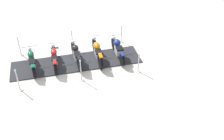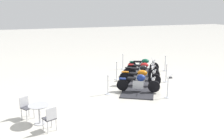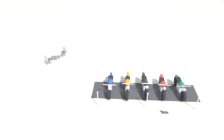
{
  "view_description": "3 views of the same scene",
  "coord_description": "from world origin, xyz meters",
  "px_view_note": "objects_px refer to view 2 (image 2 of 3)",
  "views": [
    {
      "loc": [
        -9.28,
        6.58,
        7.69
      ],
      "look_at": [
        -2.32,
        -0.22,
        0.64
      ],
      "focal_mm": 42.99,
      "sensor_mm": 36.0,
      "label": 1
    },
    {
      "loc": [
        -6.64,
        -13.38,
        4.35
      ],
      "look_at": [
        -1.96,
        -0.33,
        0.91
      ],
      "focal_mm": 41.17,
      "sensor_mm": 36.0,
      "label": 2
    },
    {
      "loc": [
        8.23,
        -6.4,
        8.24
      ],
      "look_at": [
        -1.67,
        -1.44,
        1.08
      ],
      "focal_mm": 33.17,
      "sensor_mm": 36.0,
      "label": 3
    }
  ],
  "objects_px": {
    "stanchion_right_front": "(168,90)",
    "info_placard": "(171,77)",
    "stanchion_left_front": "(108,88)",
    "cafe_chair_across_table": "(50,117)",
    "motorcycle_forest": "(144,65)",
    "stanchion_left_mid": "(117,73)",
    "cafe_table": "(39,110)",
    "stanchion_right_rear": "(165,65)",
    "motorcycle_copper": "(140,77)",
    "motorcycle_maroon": "(143,69)",
    "cafe_chair_near_table": "(26,106)",
    "stanchion_left_rear": "(123,64)",
    "motorcycle_navy": "(139,83)",
    "stanchion_right_mid": "(166,76)",
    "motorcycle_black": "(141,72)"
  },
  "relations": [
    {
      "from": "motorcycle_black",
      "to": "stanchion_left_front",
      "type": "height_order",
      "value": "motorcycle_black"
    },
    {
      "from": "stanchion_right_rear",
      "to": "stanchion_left_mid",
      "type": "bearing_deg",
      "value": -166.89
    },
    {
      "from": "motorcycle_copper",
      "to": "stanchion_left_rear",
      "type": "xyz_separation_m",
      "value": [
        0.6,
        4.08,
        -0.17
      ]
    },
    {
      "from": "cafe_chair_across_table",
      "to": "motorcycle_forest",
      "type": "bearing_deg",
      "value": -69.46
    },
    {
      "from": "cafe_chair_near_table",
      "to": "info_placard",
      "type": "bearing_deg",
      "value": 77.19
    },
    {
      "from": "stanchion_left_mid",
      "to": "cafe_table",
      "type": "xyz_separation_m",
      "value": [
        -4.9,
        -4.7,
        0.18
      ]
    },
    {
      "from": "stanchion_right_front",
      "to": "motorcycle_copper",
      "type": "bearing_deg",
      "value": 100.72
    },
    {
      "from": "stanchion_right_front",
      "to": "stanchion_left_mid",
      "type": "distance_m",
      "value": 4.04
    },
    {
      "from": "motorcycle_copper",
      "to": "cafe_chair_across_table",
      "type": "relative_size",
      "value": 2.27
    },
    {
      "from": "motorcycle_navy",
      "to": "stanchion_left_mid",
      "type": "height_order",
      "value": "stanchion_left_mid"
    },
    {
      "from": "stanchion_right_rear",
      "to": "info_placard",
      "type": "xyz_separation_m",
      "value": [
        -0.59,
        -1.68,
        -0.31
      ]
    },
    {
      "from": "motorcycle_forest",
      "to": "stanchion_left_rear",
      "type": "height_order",
      "value": "stanchion_left_rear"
    },
    {
      "from": "stanchion_left_front",
      "to": "cafe_chair_across_table",
      "type": "distance_m",
      "value": 4.44
    },
    {
      "from": "motorcycle_maroon",
      "to": "stanchion_right_rear",
      "type": "height_order",
      "value": "stanchion_right_rear"
    },
    {
      "from": "stanchion_left_front",
      "to": "motorcycle_copper",
      "type": "bearing_deg",
      "value": 18.19
    },
    {
      "from": "stanchion_right_front",
      "to": "cafe_chair_across_table",
      "type": "distance_m",
      "value": 5.99
    },
    {
      "from": "motorcycle_copper",
      "to": "cafe_table",
      "type": "bearing_deg",
      "value": -121.23
    },
    {
      "from": "motorcycle_copper",
      "to": "stanchion_right_front",
      "type": "xyz_separation_m",
      "value": [
        0.41,
        -2.18,
        -0.14
      ]
    },
    {
      "from": "stanchion_right_rear",
      "to": "stanchion_left_front",
      "type": "bearing_deg",
      "value": -148.09
    },
    {
      "from": "motorcycle_black",
      "to": "cafe_chair_near_table",
      "type": "height_order",
      "value": "motorcycle_black"
    },
    {
      "from": "stanchion_right_mid",
      "to": "info_placard",
      "type": "bearing_deg",
      "value": 42.35
    },
    {
      "from": "info_placard",
      "to": "cafe_table",
      "type": "bearing_deg",
      "value": -34.6
    },
    {
      "from": "motorcycle_forest",
      "to": "stanchion_left_mid",
      "type": "relative_size",
      "value": 1.75
    },
    {
      "from": "cafe_table",
      "to": "motorcycle_maroon",
      "type": "bearing_deg",
      "value": 35.88
    },
    {
      "from": "stanchion_right_front",
      "to": "cafe_table",
      "type": "xyz_separation_m",
      "value": [
        -6.09,
        -0.83,
        0.19
      ]
    },
    {
      "from": "cafe_table",
      "to": "cafe_chair_near_table",
      "type": "bearing_deg",
      "value": 123.31
    },
    {
      "from": "motorcycle_forest",
      "to": "stanchion_right_rear",
      "type": "relative_size",
      "value": 1.84
    },
    {
      "from": "motorcycle_forest",
      "to": "cafe_chair_near_table",
      "type": "xyz_separation_m",
      "value": [
        -7.73,
        -5.13,
        0.02
      ]
    },
    {
      "from": "motorcycle_navy",
      "to": "stanchion_right_mid",
      "type": "xyz_separation_m",
      "value": [
        2.32,
        1.14,
        -0.14
      ]
    },
    {
      "from": "stanchion_right_front",
      "to": "info_placard",
      "type": "bearing_deg",
      "value": 55.22
    },
    {
      "from": "stanchion_left_rear",
      "to": "cafe_chair_across_table",
      "type": "distance_m",
      "value": 9.86
    },
    {
      "from": "motorcycle_navy",
      "to": "stanchion_right_mid",
      "type": "relative_size",
      "value": 1.84
    },
    {
      "from": "info_placard",
      "to": "cafe_chair_across_table",
      "type": "bearing_deg",
      "value": -29.49
    },
    {
      "from": "motorcycle_black",
      "to": "stanchion_left_front",
      "type": "distance_m",
      "value": 3.15
    },
    {
      "from": "motorcycle_maroon",
      "to": "motorcycle_forest",
      "type": "height_order",
      "value": "motorcycle_maroon"
    },
    {
      "from": "stanchion_right_mid",
      "to": "stanchion_left_front",
      "type": "distance_m",
      "value": 4.05
    },
    {
      "from": "motorcycle_navy",
      "to": "motorcycle_maroon",
      "type": "relative_size",
      "value": 1.08
    },
    {
      "from": "stanchion_left_front",
      "to": "motorcycle_black",
      "type": "bearing_deg",
      "value": 31.57
    },
    {
      "from": "motorcycle_black",
      "to": "stanchion_left_rear",
      "type": "height_order",
      "value": "stanchion_left_rear"
    },
    {
      "from": "motorcycle_maroon",
      "to": "stanchion_left_mid",
      "type": "xyz_separation_m",
      "value": [
        -1.84,
        -0.18,
        -0.09
      ]
    },
    {
      "from": "motorcycle_navy",
      "to": "cafe_chair_across_table",
      "type": "relative_size",
      "value": 2.19
    },
    {
      "from": "motorcycle_copper",
      "to": "motorcycle_maroon",
      "type": "distance_m",
      "value": 2.15
    },
    {
      "from": "cafe_chair_across_table",
      "to": "cafe_chair_near_table",
      "type": "bearing_deg",
      "value": 5.24
    },
    {
      "from": "stanchion_right_front",
      "to": "stanchion_left_mid",
      "type": "height_order",
      "value": "stanchion_left_mid"
    },
    {
      "from": "motorcycle_forest",
      "to": "stanchion_left_rear",
      "type": "distance_m",
      "value": 1.63
    },
    {
      "from": "cafe_chair_near_table",
      "to": "cafe_chair_across_table",
      "type": "xyz_separation_m",
      "value": [
        0.77,
        -1.44,
        0.02
      ]
    },
    {
      "from": "stanchion_right_mid",
      "to": "cafe_chair_near_table",
      "type": "height_order",
      "value": "stanchion_right_mid"
    },
    {
      "from": "motorcycle_navy",
      "to": "stanchion_left_front",
      "type": "distance_m",
      "value": 1.64
    },
    {
      "from": "stanchion_right_front",
      "to": "stanchion_right_mid",
      "type": "bearing_deg",
      "value": 60.11
    },
    {
      "from": "motorcycle_maroon",
      "to": "cafe_chair_near_table",
      "type": "distance_m",
      "value": 8.33
    }
  ]
}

